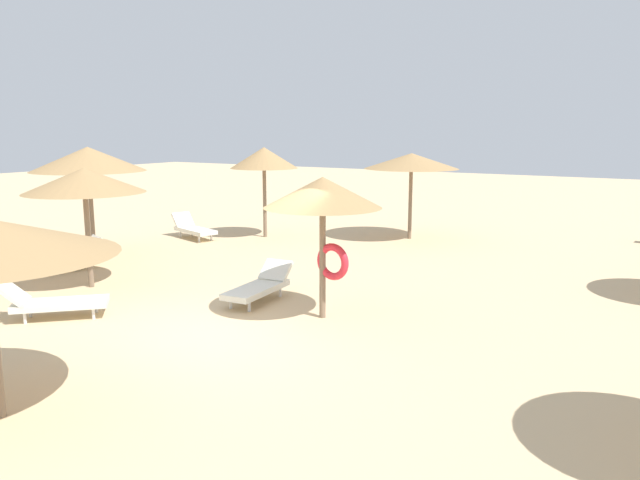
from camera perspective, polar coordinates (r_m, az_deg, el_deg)
The scene contains 10 objects.
ground_plane at distance 11.00m, azimuth -8.13°, elevation -8.60°, with size 80.00×80.00×0.00m, color #D1B284.
parasol_0 at distance 18.23m, azimuth -20.79°, elevation 7.04°, with size 3.12×3.12×3.05m.
parasol_2 at distance 11.29m, azimuth 0.27°, elevation 4.24°, with size 2.20×2.20×2.68m.
parasol_4 at distance 20.10m, azimuth -5.24°, elevation 7.60°, with size 2.21×2.21×2.95m.
parasol_6 at distance 14.52m, azimuth -21.11°, elevation 5.16°, with size 2.64×2.64×2.69m.
parasol_9 at distance 19.90m, azimuth 8.51°, elevation 7.27°, with size 3.02×3.02×2.77m.
lounger_0 at distance 16.76m, azimuth -22.50°, elevation -1.54°, with size 1.22×1.96×0.80m.
lounger_2 at distance 12.84m, azimuth -5.65°, elevation -4.29°, with size 0.77×1.93×0.73m.
lounger_4 at distance 20.40m, azimuth -11.73°, elevation 1.05°, with size 1.97×1.17×0.78m.
lounger_6 at distance 12.67m, azimuth -23.62°, elevation -5.33°, with size 1.80×1.77×0.74m.
Camera 1 is at (6.60, -8.05, 3.57)m, focal length 34.36 mm.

